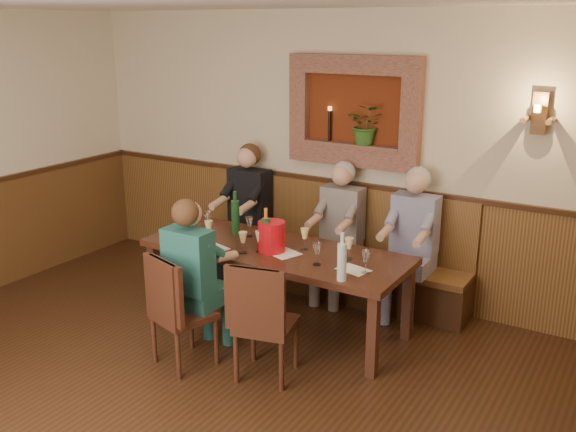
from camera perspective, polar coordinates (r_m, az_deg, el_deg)
name	(u,v)px	position (r m, az deg, el deg)	size (l,w,h in m)	color
ground_plane	(131,429)	(4.74, -13.74, -17.92)	(6.00, 6.00, 0.00)	black
room_shell	(109,157)	(4.00, -15.60, 5.04)	(6.04, 6.04, 2.82)	beige
wainscoting	(125,352)	(4.43, -14.27, -11.65)	(6.02, 6.02, 1.15)	#503016
wall_niche	(357,116)	(6.26, 6.14, 8.81)	(1.36, 0.30, 1.06)	#5E220D
wall_sconce	(539,114)	(5.73, 21.45, 8.42)	(0.25, 0.20, 0.35)	#503016
dining_table	(275,256)	(5.71, -1.12, -3.58)	(2.40, 0.90, 0.75)	black
bench	(325,261)	(6.60, 3.29, -3.98)	(3.00, 0.45, 1.11)	#381E0F
chair_near_left	(182,333)	(5.30, -9.37, -10.21)	(0.52, 0.52, 0.95)	black
chair_near_right	(266,344)	(5.06, -1.99, -11.27)	(0.51, 0.51, 0.96)	black
person_bench_left	(245,224)	(6.87, -3.82, -0.69)	(0.43, 0.53, 1.46)	black
person_bench_mid	(338,244)	(6.34, 4.44, -2.51)	(0.40, 0.50, 1.39)	#57514F
person_bench_right	(410,257)	(6.06, 10.77, -3.56)	(0.42, 0.51, 1.42)	navy
person_chair_front	(197,291)	(5.31, -8.07, -6.66)	(0.40, 0.48, 1.37)	navy
spittoon_bucket	(272,237)	(5.56, -1.46, -1.84)	(0.24, 0.24, 0.27)	red
wine_bottle_green_a	(266,234)	(5.54, -1.97, -1.63)	(0.09, 0.09, 0.40)	#19471E
wine_bottle_green_b	(235,217)	(6.03, -4.70, -0.05)	(0.10, 0.10, 0.41)	#19471E
water_bottle	(342,261)	(4.95, 4.82, -4.01)	(0.07, 0.07, 0.39)	silver
tasting_sheet_a	(189,236)	(6.08, -8.76, -1.74)	(0.25, 0.18, 0.00)	white
tasting_sheet_b	(281,252)	(5.58, -0.60, -3.23)	(0.32, 0.23, 0.00)	white
tasting_sheet_c	(353,270)	(5.22, 5.84, -4.77)	(0.25, 0.18, 0.00)	white
tasting_sheet_d	(213,248)	(5.73, -6.67, -2.81)	(0.27, 0.19, 0.00)	white
wine_glass_0	(366,262)	(5.13, 6.92, -4.07)	(0.08, 0.08, 0.19)	white
wine_glass_1	(209,231)	(5.89, -7.05, -1.33)	(0.08, 0.08, 0.19)	#FADF95
wine_glass_2	(317,254)	(5.27, 2.59, -3.39)	(0.08, 0.08, 0.19)	white
wine_glass_3	(305,239)	(5.63, 1.49, -2.03)	(0.08, 0.08, 0.19)	#FADF95
wine_glass_4	(260,242)	(5.56, -2.55, -2.29)	(0.08, 0.08, 0.19)	#FADF95
wine_glass_5	(208,221)	(6.18, -7.11, -0.46)	(0.08, 0.08, 0.19)	white
wine_glass_6	(180,225)	(6.09, -9.62, -0.82)	(0.08, 0.08, 0.19)	#FADF95
wine_glass_7	(250,227)	(5.97, -3.44, -0.96)	(0.08, 0.08, 0.19)	white
wine_glass_8	(349,249)	(5.41, 5.44, -2.90)	(0.08, 0.08, 0.19)	#FADF95
wine_glass_9	(243,243)	(5.55, -4.02, -2.38)	(0.08, 0.08, 0.19)	#FADF95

